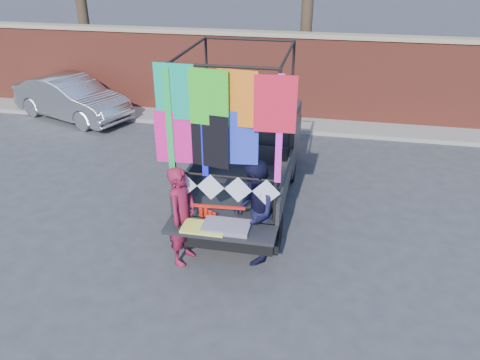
% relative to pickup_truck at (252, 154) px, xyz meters
% --- Properties ---
extents(ground, '(90.00, 90.00, 0.00)m').
position_rel_pickup_truck_xyz_m(ground, '(-0.39, -2.15, -0.85)').
color(ground, '#38383A').
rests_on(ground, ground).
extents(brick_wall, '(30.00, 0.45, 2.61)m').
position_rel_pickup_truck_xyz_m(brick_wall, '(-0.39, 4.85, 0.47)').
color(brick_wall, brown).
rests_on(brick_wall, ground).
extents(curb, '(30.00, 1.20, 0.12)m').
position_rel_pickup_truck_xyz_m(curb, '(-0.39, 4.15, -0.79)').
color(curb, gray).
rests_on(curb, ground).
extents(pickup_truck, '(2.14, 5.37, 3.38)m').
position_rel_pickup_truck_xyz_m(pickup_truck, '(0.00, 0.00, 0.00)').
color(pickup_truck, black).
rests_on(pickup_truck, ground).
extents(sedan, '(4.20, 2.72, 1.31)m').
position_rel_pickup_truck_xyz_m(sedan, '(-6.29, 3.55, -0.20)').
color(sedan, '#B8BABF').
rests_on(sedan, ground).
extents(woman, '(0.54, 0.71, 1.76)m').
position_rel_pickup_truck_xyz_m(woman, '(-0.69, -2.81, 0.03)').
color(woman, maroon).
rests_on(woman, ground).
extents(man, '(0.83, 0.99, 1.84)m').
position_rel_pickup_truck_xyz_m(man, '(0.48, -2.53, 0.07)').
color(man, black).
rests_on(man, ground).
extents(streamer_bundle, '(0.91, 0.10, 0.63)m').
position_rel_pickup_truck_xyz_m(streamer_bundle, '(-0.20, -2.68, 0.01)').
color(streamer_bundle, red).
rests_on(streamer_bundle, ground).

